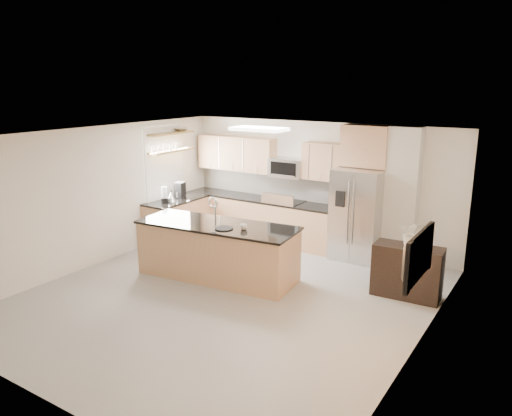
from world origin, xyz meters
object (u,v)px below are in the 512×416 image
Objects in this scene: kettle at (171,196)px; coffee_maker at (180,191)px; cup at (244,227)px; blender at (164,196)px; microwave at (288,168)px; refrigerator at (358,215)px; range at (284,222)px; credenza at (407,272)px; bowl at (181,129)px; television at (410,255)px; platter at (224,228)px; island at (218,251)px; flower_vase at (413,227)px.

coffee_maker is at bearing 101.20° from kettle.
coffee_maker reaches higher than cup.
microwave is at bearing 36.80° from blender.
refrigerator is 5.11× the size of coffee_maker.
range reaches higher than credenza.
refrigerator is 4.52× the size of bowl.
microwave reaches higher than television.
credenza is at bearing 22.33° from platter.
island is at bearing -23.16° from blender.
bowl reaches higher than microwave.
refrigerator is at bearing 46.59° from island.
blender is at bearing 178.12° from credenza.
blender is (-2.07, -1.55, -0.56)m from microwave.
kettle is at bearing 157.75° from cup.
credenza is at bearing 11.38° from island.
television is at bearing -21.42° from coffee_maker.
island is 11.77× the size of kettle.
range is 0.64× the size of refrigerator.
island is 0.60m from platter.
refrigerator reaches higher than blender.
bowl reaches higher than television.
television is (1.85, -3.07, 0.46)m from refrigerator.
flower_vase is (5.16, -0.41, 0.10)m from coffee_maker.
cup is 0.48× the size of kettle.
microwave is at bearing 26.53° from coffee_maker.
flower_vase is (0.04, -0.01, 0.76)m from credenza.
island is 3.33m from flower_vase.
coffee_maker is at bearing -156.26° from range.
flower_vase is (5.31, -0.70, -1.20)m from bowl.
flower_vase is at bearing -4.60° from coffee_maker.
credenza is (1.36, -1.28, -0.46)m from refrigerator.
bowl is 5.49m from flower_vase.
platter is at bearing -27.95° from kettle.
microwave reaches higher than kettle.
island reaches higher than coffee_maker.
bowl reaches higher than blender.
platter is at bearing -33.69° from coffee_maker.
refrigerator is 0.61× the size of island.
island is 3.34m from bowl.
credenza is 2.08m from television.
refrigerator reaches higher than coffee_maker.
refrigerator is at bearing 20.31° from blender.
blender is 5.14m from flower_vase.
platter is (-0.30, -0.15, -0.04)m from cup.
range is 3.02m from bowl.
refrigerator is 2.69× the size of flower_vase.
blender is 0.32× the size of television.
cup is (0.58, -0.02, 0.54)m from island.
cup is at bearing -8.62° from island.
microwave is 2.68m from platter.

